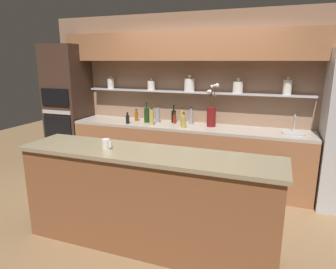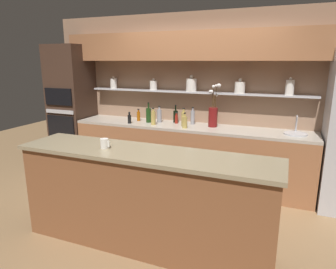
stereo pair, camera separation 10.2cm
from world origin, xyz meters
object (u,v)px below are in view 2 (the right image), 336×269
(oven_tower, at_px, (72,108))
(bottle_wine_5, at_px, (149,115))
(coffee_mug, at_px, (104,143))
(bottle_spirit_1, at_px, (153,118))
(bottle_spirit_3, at_px, (185,122))
(bottle_sauce_0, at_px, (139,116))
(bottle_sauce_9, at_px, (176,119))
(sink_fixture, at_px, (296,133))
(bottle_spirit_7, at_px, (159,116))
(bottle_spirit_4, at_px, (193,117))
(bottle_wine_6, at_px, (176,116))
(bottle_spirit_8, at_px, (184,119))
(flower_vase, at_px, (213,114))
(bottle_sauce_2, at_px, (129,119))

(oven_tower, relative_size, bottle_wine_5, 6.69)
(coffee_mug, bearing_deg, oven_tower, 136.25)
(bottle_spirit_1, relative_size, bottle_spirit_3, 1.14)
(bottle_sauce_0, bearing_deg, bottle_sauce_9, 3.06)
(sink_fixture, relative_size, bottle_spirit_1, 1.15)
(bottle_wine_5, bearing_deg, bottle_spirit_3, -15.30)
(sink_fixture, bearing_deg, bottle_spirit_7, 177.78)
(bottle_spirit_4, bearing_deg, bottle_sauce_0, -174.82)
(bottle_wine_6, distance_m, bottle_spirit_8, 0.31)
(bottle_spirit_3, relative_size, bottle_sauce_9, 1.29)
(sink_fixture, relative_size, bottle_spirit_4, 1.13)
(bottle_sauce_9, bearing_deg, bottle_sauce_0, -176.94)
(coffee_mug, bearing_deg, flower_vase, 70.27)
(bottle_spirit_7, bearing_deg, bottle_wine_6, 16.40)
(coffee_mug, bearing_deg, sink_fixture, 44.68)
(bottle_sauce_2, xyz_separation_m, bottle_wine_6, (0.65, 0.34, 0.03))
(bottle_sauce_0, relative_size, bottle_wine_5, 0.61)
(bottle_wine_6, bearing_deg, bottle_sauce_2, -152.25)
(bottle_sauce_2, distance_m, bottle_spirit_4, 0.99)
(flower_vase, relative_size, bottle_spirit_4, 2.41)
(bottle_spirit_8, bearing_deg, oven_tower, 178.27)
(bottle_spirit_1, xyz_separation_m, bottle_sauce_2, (-0.39, -0.05, -0.03))
(bottle_spirit_8, bearing_deg, bottle_spirit_1, -172.04)
(bottle_sauce_2, relative_size, bottle_wine_6, 0.64)
(bottle_sauce_9, distance_m, coffee_mug, 1.88)
(bottle_wine_5, xyz_separation_m, bottle_spirit_8, (0.62, -0.07, -0.00))
(flower_vase, bearing_deg, bottle_spirit_4, 168.70)
(sink_fixture, relative_size, bottle_sauce_0, 1.53)
(bottle_wine_6, bearing_deg, bottle_wine_5, -159.22)
(bottle_sauce_0, bearing_deg, bottle_sauce_2, -99.21)
(bottle_spirit_1, relative_size, coffee_mug, 2.60)
(bottle_sauce_2, height_order, bottle_sauce_9, bottle_sauce_2)
(oven_tower, distance_m, bottle_sauce_0, 1.29)
(bottle_spirit_3, xyz_separation_m, coffee_mug, (-0.31, -1.61, 0.06))
(bottle_spirit_8, bearing_deg, bottle_wine_5, 173.08)
(bottle_spirit_1, relative_size, bottle_sauce_2, 1.45)
(coffee_mug, bearing_deg, bottle_spirit_3, 79.16)
(bottle_wine_6, bearing_deg, oven_tower, -175.05)
(bottle_wine_5, bearing_deg, bottle_wine_6, 20.78)
(bottle_spirit_4, xyz_separation_m, bottle_spirit_7, (-0.54, -0.05, -0.00))
(flower_vase, bearing_deg, bottle_sauce_0, -179.32)
(flower_vase, xyz_separation_m, bottle_wine_5, (-1.03, -0.06, -0.08))
(flower_vase, distance_m, bottle_spirit_3, 0.45)
(oven_tower, bearing_deg, bottle_spirit_7, 3.15)
(oven_tower, xyz_separation_m, bottle_spirit_8, (2.11, -0.06, -0.03))
(bottle_spirit_1, distance_m, bottle_spirit_3, 0.53)
(bottle_spirit_8, relative_size, bottle_sauce_9, 1.56)
(bottle_spirit_7, bearing_deg, coffee_mug, -83.51)
(bottle_wine_5, bearing_deg, oven_tower, -179.57)
(bottle_spirit_3, height_order, bottle_spirit_7, bottle_spirit_7)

